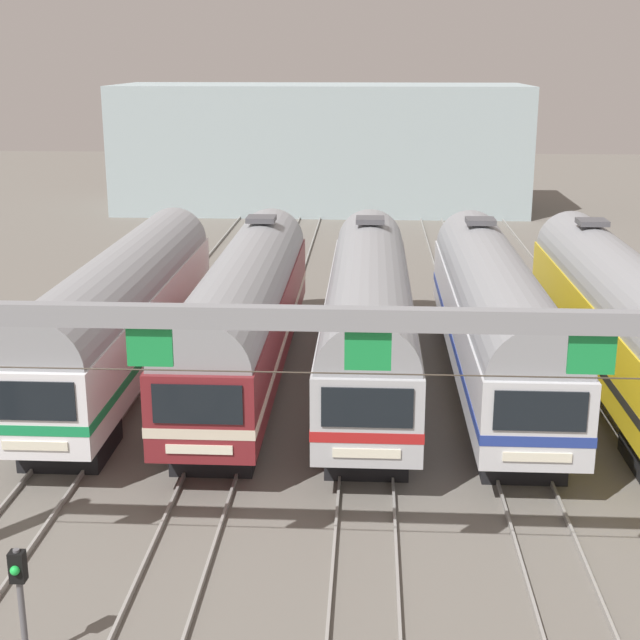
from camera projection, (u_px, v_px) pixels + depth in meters
name	position (u px, v px, depth m)	size (l,w,h in m)	color
ground_plane	(368.00, 385.00, 32.23)	(160.00, 160.00, 0.00)	slate
track_bed	(369.00, 273.00, 48.52)	(18.43, 70.00, 0.15)	gray
commuter_train_white	(124.00, 308.00, 31.93)	(2.88, 18.06, 4.77)	white
commuter_train_maroon	(245.00, 309.00, 31.71)	(2.88, 18.06, 5.05)	maroon
commuter_train_stainless	(369.00, 311.00, 31.48)	(2.88, 18.06, 5.05)	#B2B5BA
commuter_train_silver	(494.00, 313.00, 31.26)	(2.88, 18.06, 5.05)	silver
commuter_train_yellow	(621.00, 315.00, 31.04)	(2.88, 18.06, 5.05)	gold
catenary_gantry	(368.00, 368.00, 17.82)	(22.17, 0.44, 6.97)	gray
yard_signal_mast	(19.00, 584.00, 17.02)	(0.28, 0.35, 2.41)	#59595E
maintenance_building	(321.00, 147.00, 68.37)	(29.67, 10.00, 9.05)	#9EB2B7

